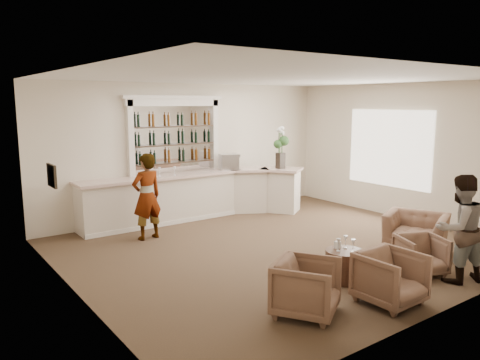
% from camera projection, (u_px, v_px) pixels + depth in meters
% --- Properties ---
extents(ground, '(8.00, 8.00, 0.00)m').
position_uv_depth(ground, '(281.00, 247.00, 9.28)').
color(ground, '#4D3C26').
rests_on(ground, ground).
extents(room_shell, '(8.04, 7.02, 3.32)m').
position_uv_depth(room_shell, '(266.00, 127.00, 9.56)').
color(room_shell, beige).
rests_on(room_shell, ground).
extents(bar_counter, '(5.72, 1.80, 1.14)m').
position_uv_depth(bar_counter, '(197.00, 196.00, 11.48)').
color(bar_counter, beige).
rests_on(bar_counter, ground).
extents(back_bar_alcove, '(2.64, 0.25, 3.00)m').
position_uv_depth(back_bar_alcove, '(175.00, 136.00, 11.38)').
color(back_bar_alcove, white).
rests_on(back_bar_alcove, ground).
extents(cocktail_table, '(0.61, 0.61, 0.50)m').
position_uv_depth(cocktail_table, '(344.00, 265.00, 7.52)').
color(cocktail_table, '#482C1F').
rests_on(cocktail_table, ground).
extents(sommelier, '(0.71, 0.51, 1.81)m').
position_uv_depth(sommelier, '(147.00, 197.00, 9.70)').
color(sommelier, gray).
rests_on(sommelier, ground).
extents(guest, '(1.01, 0.89, 1.74)m').
position_uv_depth(guest, '(460.00, 229.00, 7.38)').
color(guest, gray).
rests_on(guest, ground).
extents(armchair_left, '(1.14, 1.14, 0.76)m').
position_uv_depth(armchair_left, '(307.00, 287.00, 6.29)').
color(armchair_left, brown).
rests_on(armchair_left, ground).
extents(armchair_center, '(0.82, 0.85, 0.76)m').
position_uv_depth(armchair_center, '(391.00, 278.00, 6.63)').
color(armchair_center, brown).
rests_on(armchair_center, ground).
extents(armchair_right, '(0.93, 0.94, 0.65)m').
position_uv_depth(armchair_right, '(421.00, 255.00, 7.81)').
color(armchair_right, brown).
rests_on(armchair_right, ground).
extents(armchair_far, '(1.36, 1.43, 0.73)m').
position_uv_depth(armchair_far, '(416.00, 232.00, 9.00)').
color(armchair_far, brown).
rests_on(armchair_far, ground).
extents(espresso_machine, '(0.56, 0.51, 0.40)m').
position_uv_depth(espresso_machine, '(229.00, 162.00, 11.94)').
color(espresso_machine, silver).
rests_on(espresso_machine, bar_counter).
extents(flower_vase, '(0.29, 0.29, 1.08)m').
position_uv_depth(flower_vase, '(281.00, 145.00, 12.05)').
color(flower_vase, black).
rests_on(flower_vase, bar_counter).
extents(wine_glass_bar_left, '(0.07, 0.07, 0.21)m').
position_uv_depth(wine_glass_bar_left, '(175.00, 171.00, 11.00)').
color(wine_glass_bar_left, white).
rests_on(wine_glass_bar_left, bar_counter).
extents(wine_glass_bar_right, '(0.07, 0.07, 0.21)m').
position_uv_depth(wine_glass_bar_right, '(159.00, 172.00, 10.88)').
color(wine_glass_bar_right, white).
rests_on(wine_glass_bar_right, bar_counter).
extents(wine_glass_tbl_a, '(0.07, 0.07, 0.21)m').
position_uv_depth(wine_glass_tbl_a, '(338.00, 245.00, 7.41)').
color(wine_glass_tbl_a, white).
rests_on(wine_glass_tbl_a, cocktail_table).
extents(wine_glass_tbl_b, '(0.07, 0.07, 0.21)m').
position_uv_depth(wine_glass_tbl_b, '(345.00, 242.00, 7.58)').
color(wine_glass_tbl_b, white).
rests_on(wine_glass_tbl_b, cocktail_table).
extents(wine_glass_tbl_c, '(0.07, 0.07, 0.21)m').
position_uv_depth(wine_glass_tbl_c, '(353.00, 246.00, 7.38)').
color(wine_glass_tbl_c, white).
rests_on(wine_glass_tbl_c, cocktail_table).
extents(napkin_holder, '(0.08, 0.08, 0.12)m').
position_uv_depth(napkin_holder, '(337.00, 245.00, 7.56)').
color(napkin_holder, silver).
rests_on(napkin_holder, cocktail_table).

